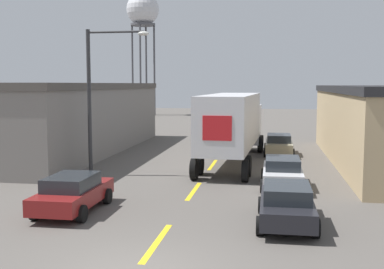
{
  "coord_description": "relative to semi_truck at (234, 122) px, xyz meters",
  "views": [
    {
      "loc": [
        3.24,
        -11.12,
        4.66
      ],
      "look_at": [
        0.02,
        8.66,
        2.55
      ],
      "focal_mm": 45.0,
      "sensor_mm": 36.0,
      "label": 1
    }
  ],
  "objects": [
    {
      "name": "parked_car_right_far",
      "position": [
        2.69,
        3.78,
        -1.72
      ],
      "size": [
        1.92,
        4.18,
        1.37
      ],
      "color": "tan",
      "rests_on": "ground_plane"
    },
    {
      "name": "water_tower",
      "position": [
        -16.72,
        42.1,
        12.8
      ],
      "size": [
        4.8,
        4.8,
        18.02
      ],
      "color": "#47474C",
      "rests_on": "ground_plane"
    },
    {
      "name": "parked_car_right_mid",
      "position": [
        2.69,
        -6.4,
        -1.72
      ],
      "size": [
        1.92,
        4.18,
        1.37
      ],
      "color": "silver",
      "rests_on": "ground_plane"
    },
    {
      "name": "road_centerline",
      "position": [
        -1.14,
        -7.81,
        -2.43
      ],
      "size": [
        0.2,
        17.41,
        0.01
      ],
      "color": "yellow",
      "rests_on": "ground_plane"
    },
    {
      "name": "warehouse_left",
      "position": [
        -12.57,
        2.96,
        -0.07
      ],
      "size": [
        9.3,
        21.2,
        4.72
      ],
      "color": "slate",
      "rests_on": "ground_plane"
    },
    {
      "name": "parked_car_left_near",
      "position": [
        -4.97,
        -11.88,
        -1.72
      ],
      "size": [
        1.92,
        4.18,
        1.37
      ],
      "color": "maroon",
      "rests_on": "ground_plane"
    },
    {
      "name": "parked_car_right_near",
      "position": [
        2.69,
        -12.29,
        -1.72
      ],
      "size": [
        1.92,
        4.18,
        1.37
      ],
      "color": "black",
      "rests_on": "ground_plane"
    },
    {
      "name": "semi_truck",
      "position": [
        0.0,
        0.0,
        0.0
      ],
      "size": [
        3.33,
        13.09,
        4.08
      ],
      "rotation": [
        0.0,
        0.0,
        -0.05
      ],
      "color": "silver",
      "rests_on": "ground_plane"
    },
    {
      "name": "street_lamp",
      "position": [
        -6.49,
        -5.03,
        1.94
      ],
      "size": [
        3.23,
        0.32,
        7.36
      ],
      "color": "#2D2D30",
      "rests_on": "ground_plane"
    }
  ]
}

